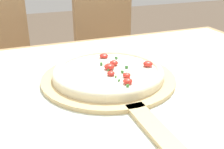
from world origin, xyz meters
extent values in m
cube|color=#A87F51|center=(0.00, 0.00, 0.73)|extent=(1.39, 1.05, 0.03)
cylinder|color=#A87F51|center=(0.64, 0.47, 0.36)|extent=(0.06, 0.06, 0.72)
cube|color=silver|center=(0.00, 0.00, 0.75)|extent=(1.31, 0.97, 0.00)
cylinder|color=tan|center=(-0.03, 0.08, 0.76)|extent=(0.40, 0.40, 0.01)
cube|color=tan|center=(-0.03, -0.21, 0.76)|extent=(0.04, 0.23, 0.01)
cylinder|color=beige|center=(-0.03, 0.08, 0.77)|extent=(0.33, 0.33, 0.02)
torus|color=beige|center=(-0.03, 0.08, 0.78)|extent=(0.33, 0.33, 0.02)
cylinder|color=white|center=(-0.03, 0.08, 0.78)|extent=(0.29, 0.29, 0.00)
ellipsoid|color=red|center=(-0.04, 0.05, 0.79)|extent=(0.02, 0.02, 0.01)
ellipsoid|color=red|center=(0.09, 0.07, 0.79)|extent=(0.03, 0.03, 0.02)
ellipsoid|color=red|center=(-0.01, -0.02, 0.79)|extent=(0.03, 0.03, 0.02)
ellipsoid|color=red|center=(0.00, 0.12, 0.79)|extent=(0.03, 0.03, 0.02)
ellipsoid|color=red|center=(0.00, 0.02, 0.79)|extent=(0.02, 0.02, 0.01)
ellipsoid|color=red|center=(-0.02, 0.09, 0.79)|extent=(0.03, 0.03, 0.02)
ellipsoid|color=red|center=(-0.01, 0.19, 0.79)|extent=(0.03, 0.03, 0.01)
cube|color=#387533|center=(-0.02, -0.04, 0.79)|extent=(0.01, 0.01, 0.01)
cube|color=#387533|center=(-0.03, 0.08, 0.79)|extent=(0.01, 0.01, 0.01)
cube|color=#387533|center=(-0.03, 0.03, 0.79)|extent=(0.01, 0.01, 0.01)
cube|color=#387533|center=(-0.03, 0.00, 0.79)|extent=(0.01, 0.01, 0.01)
cube|color=#387533|center=(0.03, 0.08, 0.79)|extent=(0.01, 0.01, 0.01)
cube|color=#387533|center=(0.03, 0.16, 0.79)|extent=(0.01, 0.01, 0.01)
cube|color=#387533|center=(-0.01, 0.09, 0.79)|extent=(0.01, 0.01, 0.01)
cube|color=#387533|center=(-0.04, 0.13, 0.79)|extent=(0.01, 0.01, 0.01)
cube|color=#387533|center=(0.00, 0.05, 0.79)|extent=(0.01, 0.01, 0.01)
cube|color=tan|center=(-0.36, 0.80, 0.43)|extent=(0.43, 0.43, 0.02)
cylinder|color=tan|center=(-0.19, 0.65, 0.21)|extent=(0.04, 0.04, 0.42)
cylinder|color=tan|center=(-0.21, 0.97, 0.21)|extent=(0.04, 0.04, 0.42)
cube|color=tan|center=(0.29, 0.80, 0.43)|extent=(0.44, 0.44, 0.02)
cube|color=tan|center=(0.27, 0.98, 0.66)|extent=(0.38, 0.08, 0.44)
cylinder|color=tan|center=(0.15, 0.62, 0.21)|extent=(0.04, 0.04, 0.42)
cylinder|color=tan|center=(0.47, 0.66, 0.21)|extent=(0.04, 0.04, 0.42)
cylinder|color=tan|center=(0.12, 0.94, 0.21)|extent=(0.04, 0.04, 0.42)
cylinder|color=tan|center=(0.43, 0.98, 0.21)|extent=(0.04, 0.04, 0.42)
camera|label=1|loc=(-0.30, -0.64, 1.11)|focal=45.00mm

